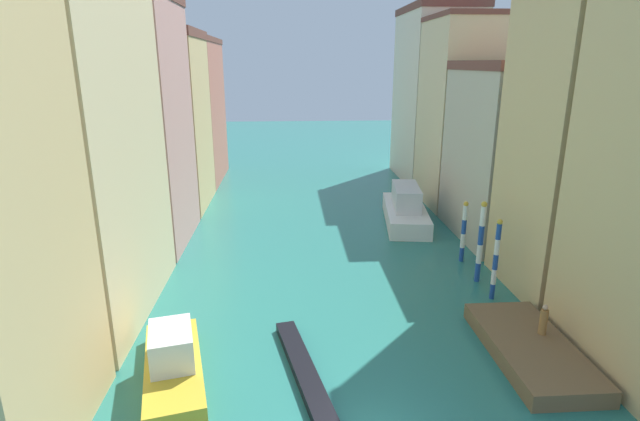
{
  "coord_description": "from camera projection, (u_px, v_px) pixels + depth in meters",
  "views": [
    {
      "loc": [
        -2.73,
        -14.27,
        13.01
      ],
      "look_at": [
        -0.2,
        23.96,
        1.5
      ],
      "focal_mm": 27.69,
      "sensor_mm": 36.0,
      "label": 1
    }
  ],
  "objects": [
    {
      "name": "ground_plane",
      "position": [
        322.0,
        226.0,
        40.96
      ],
      "size": [
        154.0,
        154.0,
        0.0
      ],
      "primitive_type": "plane",
      "color": "#28756B"
    },
    {
      "name": "building_right_3",
      "position": [
        466.0,
        113.0,
        45.65
      ],
      "size": [
        7.16,
        8.86,
        17.12
      ],
      "color": "beige",
      "rests_on": "ground"
    },
    {
      "name": "mooring_pole_0",
      "position": [
        496.0,
        259.0,
        27.68
      ],
      "size": [
        0.31,
        0.31,
        4.78
      ],
      "color": "#1E479E",
      "rests_on": "ground"
    },
    {
      "name": "mooring_pole_2",
      "position": [
        464.0,
        231.0,
        33.12
      ],
      "size": [
        0.34,
        0.34,
        4.22
      ],
      "color": "#1E479E",
      "rests_on": "ground"
    },
    {
      "name": "building_right_2",
      "position": [
        510.0,
        152.0,
        36.83
      ],
      "size": [
        7.16,
        10.47,
        13.16
      ],
      "color": "#BCB299",
      "rests_on": "ground"
    },
    {
      "name": "building_left_3",
      "position": [
        165.0,
        121.0,
        44.82
      ],
      "size": [
        7.16,
        9.55,
        15.83
      ],
      "color": "#DBB77A",
      "rests_on": "ground"
    },
    {
      "name": "person_on_dock",
      "position": [
        543.0,
        320.0,
        23.0
      ],
      "size": [
        0.36,
        0.36,
        1.5
      ],
      "color": "olive",
      "rests_on": "waterfront_dock"
    },
    {
      "name": "building_left_4",
      "position": [
        187.0,
        111.0,
        55.1
      ],
      "size": [
        7.16,
        12.06,
        15.62
      ],
      "color": "#C6705B",
      "rests_on": "ground"
    },
    {
      "name": "building_right_4",
      "position": [
        434.0,
        96.0,
        55.36
      ],
      "size": [
        7.16,
        11.9,
        18.91
      ],
      "color": "beige",
      "rests_on": "ground"
    },
    {
      "name": "building_left_2",
      "position": [
        131.0,
        123.0,
        35.08
      ],
      "size": [
        7.16,
        9.61,
        17.69
      ],
      "color": "tan",
      "rests_on": "ground"
    },
    {
      "name": "mooring_pole_1",
      "position": [
        481.0,
        241.0,
        29.87
      ],
      "size": [
        0.36,
        0.36,
        5.14
      ],
      "color": "#1E479E",
      "rests_on": "ground"
    },
    {
      "name": "vaporetto_white",
      "position": [
        405.0,
        209.0,
        41.54
      ],
      "size": [
        4.43,
        9.82,
        3.17
      ],
      "color": "white",
      "rests_on": "ground"
    },
    {
      "name": "waterfront_dock",
      "position": [
        530.0,
        349.0,
        22.68
      ],
      "size": [
        3.54,
        7.62,
        0.78
      ],
      "color": "brown",
      "rests_on": "ground"
    },
    {
      "name": "building_right_1",
      "position": [
        592.0,
        102.0,
        26.77
      ],
      "size": [
        7.16,
        7.4,
        21.89
      ],
      "color": "#DBB77A",
      "rests_on": "ground"
    },
    {
      "name": "motorboat_0",
      "position": [
        173.0,
        362.0,
        20.97
      ],
      "size": [
        3.83,
        7.26,
        2.33
      ],
      "color": "gold",
      "rests_on": "ground"
    },
    {
      "name": "building_left_1",
      "position": [
        60.0,
        121.0,
        24.17
      ],
      "size": [
        7.16,
        12.01,
        20.49
      ],
      "color": "beige",
      "rests_on": "ground"
    },
    {
      "name": "gondola_black",
      "position": [
        307.0,
        378.0,
        20.83
      ],
      "size": [
        2.78,
        9.03,
        0.43
      ],
      "color": "black",
      "rests_on": "ground"
    }
  ]
}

